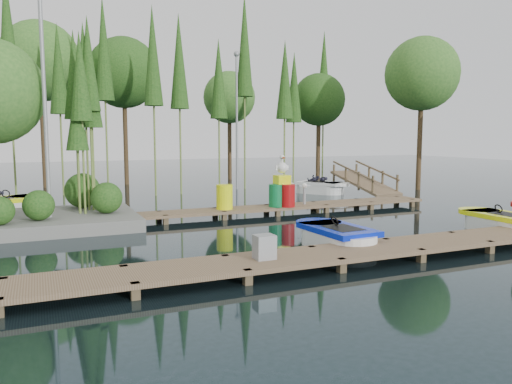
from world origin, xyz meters
name	(u,v)px	position (x,y,z in m)	size (l,w,h in m)	color
ground_plane	(248,230)	(0.00, 0.00, 0.00)	(90.00, 90.00, 0.00)	#192A30
near_dock	(326,255)	(0.00, -4.50, 0.23)	(18.00, 1.50, 0.50)	brown
far_dock	(246,210)	(1.00, 2.50, 0.23)	(15.00, 1.20, 0.50)	brown
island	(17,125)	(-6.30, 3.29, 3.18)	(6.20, 4.20, 6.75)	slate
tree_screen	(120,66)	(-2.04, 10.60, 6.12)	(34.42, 18.53, 10.31)	#45321D
lamp_island	(44,88)	(-5.50, 2.50, 4.26)	(0.30, 0.30, 7.25)	gray
lamp_rear	(237,109)	(4.00, 11.00, 4.26)	(0.30, 0.30, 7.25)	gray
ramp	(365,182)	(9.00, 6.50, 0.59)	(1.50, 3.94, 1.49)	brown
boat_blue	(336,238)	(1.15, -3.14, 0.26)	(1.35, 2.75, 0.91)	white
boat_yellow_near	(500,223)	(6.85, -3.26, 0.26)	(1.25, 2.70, 0.90)	white
boat_yellow_far	(3,206)	(-6.99, 6.32, 0.31)	(3.24, 2.38, 1.48)	white
boat_white_far	(321,188)	(7.08, 7.48, 0.29)	(2.61, 2.93, 1.29)	white
utility_cabinet	(264,247)	(-1.50, -4.50, 0.56)	(0.42, 0.35, 0.51)	gray
yellow_barrel	(224,197)	(0.17, 2.50, 0.73)	(0.58, 0.58, 0.87)	#EDFC0D
drum_cluster	(283,191)	(2.39, 2.35, 0.85)	(1.09, 1.00, 1.88)	#0C6F36
seagull_post	(304,190)	(3.37, 2.50, 0.84)	(0.50, 0.27, 0.80)	gray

